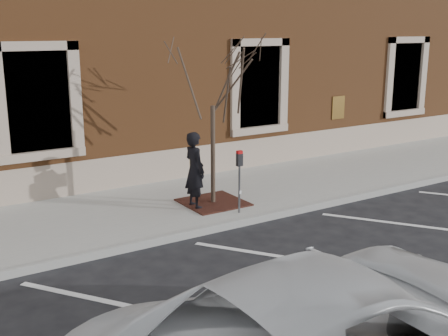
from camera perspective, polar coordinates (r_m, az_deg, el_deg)
ground at (r=11.69m, az=1.59°, el=-5.84°), size 120.00×120.00×0.00m
sidewalk_near at (r=13.07m, az=-2.72°, el=-3.33°), size 40.00×3.50×0.15m
curb_near at (r=11.62m, az=1.73°, el=-5.57°), size 40.00×0.12×0.15m
parking_stripes at (r=10.07m, az=8.71°, el=-9.36°), size 28.00×4.40×0.01m
building_civic at (r=17.93m, az=-12.74°, el=13.78°), size 40.00×8.62×8.00m
man at (r=12.12m, az=-2.99°, el=-0.23°), size 0.41×0.62×1.68m
parking_meter at (r=11.74m, az=1.58°, el=-0.20°), size 0.12×0.09×1.35m
tree_grate at (r=12.63m, az=-1.11°, el=-3.50°), size 1.31×1.31×0.03m
sapling at (r=12.09m, az=-1.17°, el=9.14°), size 2.40×2.40×3.99m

